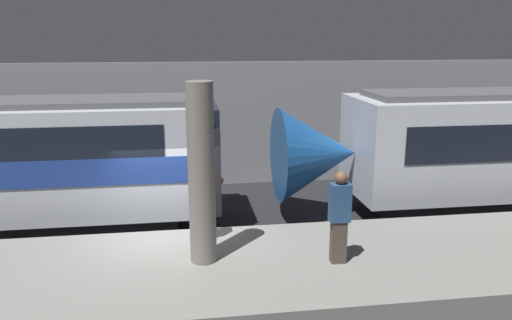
# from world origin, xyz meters

# --- Properties ---
(ground_plane) EXTENTS (120.00, 120.00, 0.00)m
(ground_plane) POSITION_xyz_m (0.00, 0.00, 0.00)
(ground_plane) COLOR black
(platform) EXTENTS (40.00, 3.68, 0.91)m
(platform) POSITION_xyz_m (0.00, -1.84, 0.45)
(platform) COLOR slate
(platform) RESTS_ON ground
(station_rear_barrier) EXTENTS (50.00, 0.15, 4.24)m
(station_rear_barrier) POSITION_xyz_m (0.00, 6.46, 2.12)
(station_rear_barrier) COLOR gray
(station_rear_barrier) RESTS_ON ground
(support_pillar_near) EXTENTS (0.50, 0.50, 3.40)m
(support_pillar_near) POSITION_xyz_m (0.74, -1.63, 2.61)
(support_pillar_near) COLOR slate
(support_pillar_near) RESTS_ON platform
(person_waiting) EXTENTS (0.38, 0.24, 1.78)m
(person_waiting) POSITION_xyz_m (0.73, -0.70, 1.85)
(person_waiting) COLOR #2D2D38
(person_waiting) RESTS_ON platform
(person_walking) EXTENTS (0.38, 0.24, 1.78)m
(person_walking) POSITION_xyz_m (3.25, -2.08, 1.85)
(person_walking) COLOR #473D33
(person_walking) RESTS_ON platform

